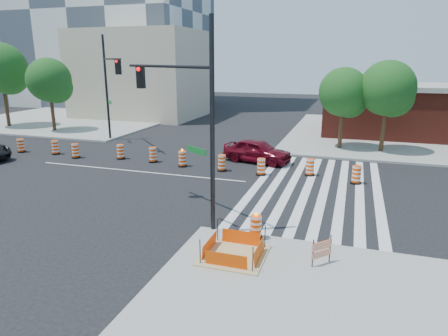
{
  "coord_description": "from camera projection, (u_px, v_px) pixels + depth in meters",
  "views": [
    {
      "loc": [
        12.58,
        -21.08,
        6.78
      ],
      "look_at": [
        6.5,
        -2.43,
        1.4
      ],
      "focal_mm": 32.0,
      "sensor_mm": 36.0,
      "label": 1
    }
  ],
  "objects": [
    {
      "name": "signal_pole_nw",
      "position": [
        110.0,
        79.0,
        31.63
      ],
      "size": [
        4.58,
        4.76,
        8.54
      ],
      "rotation": [
        0.0,
        0.0,
        -0.81
      ],
      "color": "black",
      "rests_on": "ground"
    },
    {
      "name": "tree_north_d",
      "position": [
        388.0,
        91.0,
        28.67
      ],
      "size": [
        3.96,
        3.96,
        6.73
      ],
      "color": "#382314",
      "rests_on": "ground"
    },
    {
      "name": "median_drum_8",
      "position": [
        310.0,
        168.0,
        23.87
      ],
      "size": [
        0.6,
        0.6,
        1.02
      ],
      "color": "black",
      "rests_on": "ground"
    },
    {
      "name": "red_coupe",
      "position": [
        257.0,
        151.0,
        26.91
      ],
      "size": [
        4.92,
        2.79,
        1.58
      ],
      "primitive_type": "imported",
      "rotation": [
        0.0,
        0.0,
        1.36
      ],
      "color": "#5C0715",
      "rests_on": "ground"
    },
    {
      "name": "median_drum_0",
      "position": [
        21.0,
        146.0,
        29.84
      ],
      "size": [
        0.6,
        0.6,
        1.02
      ],
      "color": "black",
      "rests_on": "ground"
    },
    {
      "name": "median_drum_3",
      "position": [
        120.0,
        152.0,
        27.82
      ],
      "size": [
        0.6,
        0.6,
        1.02
      ],
      "color": "black",
      "rests_on": "ground"
    },
    {
      "name": "lane_centerline",
      "position": [
        137.0,
        171.0,
        24.88
      ],
      "size": [
        14.0,
        0.12,
        0.01
      ],
      "primitive_type": "cube",
      "color": "silver",
      "rests_on": "ground"
    },
    {
      "name": "beige_midrise",
      "position": [
        140.0,
        74.0,
        47.32
      ],
      "size": [
        14.0,
        10.0,
        10.0
      ],
      "primitive_type": "cube",
      "color": "#BFAF92",
      "rests_on": "ground"
    },
    {
      "name": "sidewalk_ne",
      "position": [
        415.0,
        136.0,
        35.98
      ],
      "size": [
        22.0,
        22.0,
        0.15
      ],
      "primitive_type": "cube",
      "color": "gray",
      "rests_on": "ground"
    },
    {
      "name": "sidewalk_nw",
      "position": [
        80.0,
        118.0,
        46.75
      ],
      "size": [
        22.0,
        22.0,
        0.15
      ],
      "primitive_type": "cube",
      "color": "gray",
      "rests_on": "ground"
    },
    {
      "name": "tree_north_b",
      "position": [
        50.0,
        83.0,
        37.18
      ],
      "size": [
        4.06,
        4.06,
        6.91
      ],
      "color": "#382314",
      "rests_on": "ground"
    },
    {
      "name": "median_drum_6",
      "position": [
        222.0,
        163.0,
        24.86
      ],
      "size": [
        0.6,
        0.6,
        1.02
      ],
      "color": "black",
      "rests_on": "ground"
    },
    {
      "name": "tree_north_c",
      "position": [
        344.0,
        95.0,
        29.82
      ],
      "size": [
        3.65,
        3.65,
        6.21
      ],
      "color": "#382314",
      "rests_on": "ground"
    },
    {
      "name": "barricade",
      "position": [
        322.0,
        249.0,
        13.19
      ],
      "size": [
        0.6,
        0.63,
        0.98
      ],
      "rotation": [
        0.0,
        0.0,
        0.81
      ],
      "color": "#FC4605",
      "rests_on": "ground"
    },
    {
      "name": "median_drum_7",
      "position": [
        261.0,
        167.0,
        23.95
      ],
      "size": [
        0.6,
        0.6,
        1.02
      ],
      "color": "black",
      "rests_on": "ground"
    },
    {
      "name": "crosswalk_east",
      "position": [
        316.0,
        188.0,
        21.6
      ],
      "size": [
        6.75,
        13.5,
        0.01
      ],
      "color": "silver",
      "rests_on": "ground"
    },
    {
      "name": "ground",
      "position": [
        137.0,
        171.0,
        24.88
      ],
      "size": [
        120.0,
        120.0,
        0.0
      ],
      "primitive_type": "plane",
      "color": "black",
      "rests_on": "ground"
    },
    {
      "name": "signal_pole_se",
      "position": [
        185.0,
        104.0,
        16.09
      ],
      "size": [
        5.37,
        3.3,
        8.16
      ],
      "rotation": [
        0.0,
        0.0,
        2.6
      ],
      "color": "black",
      "rests_on": "ground"
    },
    {
      "name": "median_drum_2",
      "position": [
        76.0,
        151.0,
        28.12
      ],
      "size": [
        0.6,
        0.6,
        1.02
      ],
      "color": "black",
      "rests_on": "ground"
    },
    {
      "name": "median_drum_9",
      "position": [
        356.0,
        175.0,
        22.31
      ],
      "size": [
        0.6,
        0.6,
        1.02
      ],
      "color": "black",
      "rests_on": "ground"
    },
    {
      "name": "median_drum_4",
      "position": [
        153.0,
        155.0,
        26.97
      ],
      "size": [
        0.6,
        0.6,
        1.02
      ],
      "color": "black",
      "rests_on": "ground"
    },
    {
      "name": "tree_north_a",
      "position": [
        2.0,
        71.0,
        39.37
      ],
      "size": [
        4.92,
        4.92,
        8.36
      ],
      "color": "#382314",
      "rests_on": "ground"
    },
    {
      "name": "brick_storefront",
      "position": [
        418.0,
        111.0,
        35.38
      ],
      "size": [
        16.5,
        8.5,
        4.6
      ],
      "color": "maroon",
      "rests_on": "ground"
    },
    {
      "name": "pit_drum",
      "position": [
        256.0,
        228.0,
        15.15
      ],
      "size": [
        0.53,
        0.53,
        1.05
      ],
      "color": "black",
      "rests_on": "ground"
    },
    {
      "name": "median_drum_1",
      "position": [
        55.0,
        148.0,
        29.22
      ],
      "size": [
        0.6,
        0.6,
        1.02
      ],
      "color": "black",
      "rests_on": "ground"
    },
    {
      "name": "excavation_pit",
      "position": [
        234.0,
        254.0,
        13.88
      ],
      "size": [
        2.2,
        2.2,
        0.9
      ],
      "color": "tan",
      "rests_on": "ground"
    },
    {
      "name": "median_drum_5",
      "position": [
        182.0,
        159.0,
        25.87
      ],
      "size": [
        0.6,
        0.6,
        1.18
      ],
      "color": "black",
      "rests_on": "ground"
    }
  ]
}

